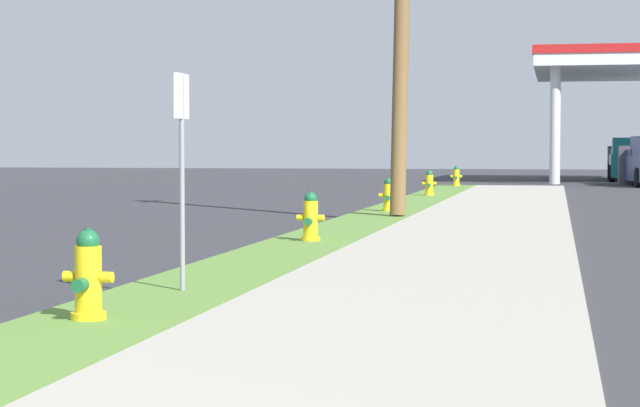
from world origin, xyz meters
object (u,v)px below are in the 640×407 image
(fire_hydrant_second, at_px, (311,219))
(street_sign_post, at_px, (182,136))
(fire_hydrant_third, at_px, (388,196))
(truck_teal_on_apron, at_px, (632,161))
(fire_hydrant_nearest, at_px, (88,280))
(fire_hydrant_fourth, at_px, (429,184))
(fire_hydrant_fifth, at_px, (456,177))

(fire_hydrant_second, height_order, street_sign_post, street_sign_post)
(fire_hydrant_third, xyz_separation_m, truck_teal_on_apron, (7.05, 29.94, 0.47))
(fire_hydrant_nearest, bearing_deg, street_sign_post, 85.92)
(fire_hydrant_fourth, bearing_deg, fire_hydrant_fifth, 89.61)
(fire_hydrant_fifth, xyz_separation_m, street_sign_post, (0.01, -32.30, 1.19))
(fire_hydrant_fourth, xyz_separation_m, fire_hydrant_fifth, (0.06, 8.78, 0.00))
(street_sign_post, bearing_deg, fire_hydrant_third, 90.18)
(fire_hydrant_second, xyz_separation_m, street_sign_post, (0.03, -6.27, 1.19))
(fire_hydrant_fifth, height_order, truck_teal_on_apron, truck_teal_on_apron)
(fire_hydrant_nearest, bearing_deg, fire_hydrant_fourth, 89.84)
(fire_hydrant_third, xyz_separation_m, street_sign_post, (0.05, -14.73, 1.19))
(fire_hydrant_fifth, relative_size, street_sign_post, 0.35)
(fire_hydrant_second, distance_m, street_sign_post, 6.38)
(fire_hydrant_third, bearing_deg, fire_hydrant_nearest, -90.34)
(street_sign_post, bearing_deg, truck_teal_on_apron, 81.09)
(fire_hydrant_second, xyz_separation_m, fire_hydrant_third, (-0.02, 8.46, 0.00))
(fire_hydrant_fifth, bearing_deg, fire_hydrant_nearest, -90.22)
(fire_hydrant_fifth, bearing_deg, fire_hydrant_fourth, -90.39)
(fire_hydrant_fourth, xyz_separation_m, street_sign_post, (0.07, -23.52, 1.19))
(fire_hydrant_nearest, relative_size, street_sign_post, 0.35)
(fire_hydrant_nearest, xyz_separation_m, street_sign_post, (0.14, 2.02, 1.19))
(fire_hydrant_fifth, bearing_deg, truck_teal_on_apron, 60.46)
(fire_hydrant_fourth, height_order, truck_teal_on_apron, truck_teal_on_apron)
(fire_hydrant_nearest, relative_size, fire_hydrant_second, 1.00)
(fire_hydrant_nearest, bearing_deg, fire_hydrant_second, 89.22)
(fire_hydrant_nearest, relative_size, fire_hydrant_fifth, 1.00)
(fire_hydrant_nearest, xyz_separation_m, fire_hydrant_fifth, (0.13, 34.32, 0.00))
(fire_hydrant_third, height_order, street_sign_post, street_sign_post)
(fire_hydrant_fifth, xyz_separation_m, truck_teal_on_apron, (7.01, 12.38, 0.47))
(fire_hydrant_fourth, bearing_deg, fire_hydrant_nearest, -90.16)
(fire_hydrant_second, bearing_deg, truck_teal_on_apron, 79.62)
(fire_hydrant_second, bearing_deg, fire_hydrant_nearest, -90.78)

